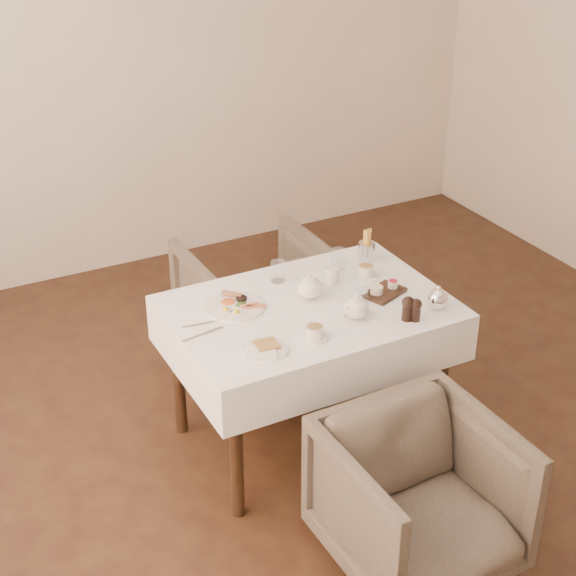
% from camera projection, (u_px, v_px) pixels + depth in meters
% --- Properties ---
extents(table, '(1.28, 0.88, 0.75)m').
position_uv_depth(table, '(309.00, 327.00, 4.12)').
color(table, black).
rests_on(table, ground).
extents(armchair_near, '(0.71, 0.73, 0.65)m').
position_uv_depth(armchair_near, '(419.00, 498.00, 3.55)').
color(armchair_near, '#483E35').
rests_on(armchair_near, ground).
extents(armchair_far, '(0.76, 0.78, 0.70)m').
position_uv_depth(armchair_far, '(258.00, 302.00, 4.92)').
color(armchair_far, '#483E35').
rests_on(armchair_far, ground).
extents(breakfast_plate, '(0.28, 0.28, 0.03)m').
position_uv_depth(breakfast_plate, '(234.00, 306.00, 4.05)').
color(breakfast_plate, white).
rests_on(breakfast_plate, table).
extents(side_plate, '(0.21, 0.20, 0.02)m').
position_uv_depth(side_plate, '(264.00, 349.00, 3.72)').
color(side_plate, white).
rests_on(side_plate, table).
extents(teapot_centre, '(0.19, 0.16, 0.13)m').
position_uv_depth(teapot_centre, '(310.00, 286.00, 4.10)').
color(teapot_centre, white).
rests_on(teapot_centre, table).
extents(teapot_front, '(0.18, 0.16, 0.12)m').
position_uv_depth(teapot_front, '(356.00, 306.00, 3.93)').
color(teapot_front, white).
rests_on(teapot_front, table).
extents(creamer, '(0.07, 0.07, 0.08)m').
position_uv_depth(creamer, '(332.00, 275.00, 4.24)').
color(creamer, white).
rests_on(creamer, table).
extents(teacup_near, '(0.12, 0.12, 0.06)m').
position_uv_depth(teacup_near, '(315.00, 333.00, 3.80)').
color(teacup_near, white).
rests_on(teacup_near, table).
extents(teacup_far, '(0.13, 0.13, 0.06)m').
position_uv_depth(teacup_far, '(366.00, 272.00, 4.30)').
color(teacup_far, white).
rests_on(teacup_far, table).
extents(glass_left, '(0.10, 0.10, 0.10)m').
position_uv_depth(glass_left, '(278.00, 271.00, 4.26)').
color(glass_left, silver).
rests_on(glass_left, table).
extents(glass_mid, '(0.09, 0.09, 0.10)m').
position_uv_depth(glass_mid, '(360.00, 291.00, 4.08)').
color(glass_mid, silver).
rests_on(glass_mid, table).
extents(glass_right, '(0.08, 0.08, 0.10)m').
position_uv_depth(glass_right, '(339.00, 259.00, 4.38)').
color(glass_right, silver).
rests_on(glass_right, table).
extents(condiment_board, '(0.23, 0.19, 0.05)m').
position_uv_depth(condiment_board, '(384.00, 291.00, 4.15)').
color(condiment_board, black).
rests_on(condiment_board, table).
extents(pepper_mill_left, '(0.06, 0.06, 0.12)m').
position_uv_depth(pepper_mill_left, '(408.00, 308.00, 3.93)').
color(pepper_mill_left, black).
rests_on(pepper_mill_left, table).
extents(pepper_mill_right, '(0.07, 0.07, 0.11)m').
position_uv_depth(pepper_mill_right, '(416.00, 310.00, 3.92)').
color(pepper_mill_right, black).
rests_on(pepper_mill_right, table).
extents(silver_pot, '(0.13, 0.12, 0.12)m').
position_uv_depth(silver_pot, '(438.00, 297.00, 4.01)').
color(silver_pot, white).
rests_on(silver_pot, table).
extents(fries_cup, '(0.08, 0.08, 0.18)m').
position_uv_depth(fries_cup, '(367.00, 247.00, 4.44)').
color(fries_cup, silver).
rests_on(fries_cup, table).
extents(cutlery_fork, '(0.20, 0.04, 0.00)m').
position_uv_depth(cutlery_fork, '(203.00, 324.00, 3.92)').
color(cutlery_fork, silver).
rests_on(cutlery_fork, table).
extents(cutlery_knife, '(0.20, 0.05, 0.00)m').
position_uv_depth(cutlery_knife, '(203.00, 334.00, 3.84)').
color(cutlery_knife, silver).
rests_on(cutlery_knife, table).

